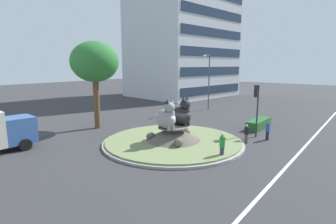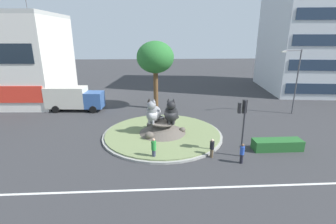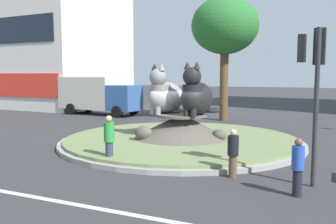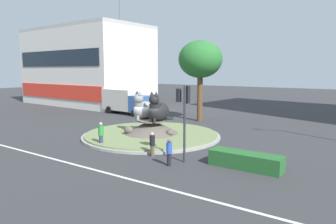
# 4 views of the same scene
# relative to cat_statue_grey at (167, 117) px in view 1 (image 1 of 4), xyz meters

# --- Properties ---
(ground_plane) EXTENTS (160.00, 160.00, 0.00)m
(ground_plane) POSITION_rel_cat_statue_grey_xyz_m (0.85, -0.00, -2.29)
(ground_plane) COLOR #333335
(lane_centreline) EXTENTS (112.00, 0.20, 0.01)m
(lane_centreline) POSITION_rel_cat_statue_grey_xyz_m (0.85, -8.78, -2.29)
(lane_centreline) COLOR silver
(lane_centreline) RESTS_ON ground
(roundabout_island) EXTENTS (11.48, 11.48, 1.42)m
(roundabout_island) POSITION_rel_cat_statue_grey_xyz_m (0.84, -0.01, -1.87)
(roundabout_island) COLOR gray
(roundabout_island) RESTS_ON ground
(cat_statue_grey) EXTENTS (2.15, 2.48, 2.39)m
(cat_statue_grey) POSITION_rel_cat_statue_grey_xyz_m (0.00, 0.00, 0.00)
(cat_statue_grey) COLOR gray
(cat_statue_grey) RESTS_ON roundabout_island
(cat_statue_black) EXTENTS (1.73, 2.52, 2.44)m
(cat_statue_black) POSITION_rel_cat_statue_grey_xyz_m (1.68, -0.18, 0.02)
(cat_statue_black) COLOR black
(cat_statue_black) RESTS_ON roundabout_island
(traffic_light_mast) EXTENTS (0.75, 0.50, 4.62)m
(traffic_light_mast) POSITION_rel_cat_statue_grey_xyz_m (6.91, -4.57, 1.10)
(traffic_light_mast) COLOR #2D2D33
(traffic_light_mast) RESTS_ON ground
(office_tower) EXTENTS (20.91, 17.92, 27.64)m
(office_tower) POSITION_rel_cat_statue_grey_xyz_m (29.53, 19.31, 11.53)
(office_tower) COLOR silver
(office_tower) RESTS_ON ground
(clipped_hedge_strip) EXTENTS (4.11, 1.20, 0.90)m
(clipped_hedge_strip) POSITION_rel_cat_statue_grey_xyz_m (10.45, -3.69, -1.84)
(clipped_hedge_strip) COLOR #235B28
(clipped_hedge_strip) RESTS_ON ground
(broadleaf_tree_behind_island) EXTENTS (4.68, 4.68, 8.67)m
(broadleaf_tree_behind_island) POSITION_rel_cat_statue_grey_xyz_m (0.33, 9.26, 4.30)
(broadleaf_tree_behind_island) COLOR brown
(broadleaf_tree_behind_island) RESTS_ON ground
(streetlight_arm) EXTENTS (2.75, 0.81, 7.74)m
(streetlight_arm) POSITION_rel_cat_statue_grey_xyz_m (16.83, 5.91, 2.26)
(streetlight_arm) COLOR #4C4C51
(streetlight_arm) RESTS_ON ground
(pedestrian_black_shirt) EXTENTS (0.35, 0.35, 1.57)m
(pedestrian_black_shirt) POSITION_rel_cat_statue_grey_xyz_m (4.59, -4.73, -1.47)
(pedestrian_black_shirt) COLOR brown
(pedestrian_black_shirt) RESTS_ON ground
(pedestrian_green_shirt) EXTENTS (0.38, 0.38, 1.80)m
(pedestrian_green_shirt) POSITION_rel_cat_statue_grey_xyz_m (0.00, -4.86, -1.34)
(pedestrian_green_shirt) COLOR #33384C
(pedestrian_green_shirt) RESTS_ON ground
(pedestrian_blue_shirt) EXTENTS (0.34, 0.34, 1.60)m
(pedestrian_blue_shirt) POSITION_rel_cat_statue_grey_xyz_m (6.63, -5.79, -1.45)
(pedestrian_blue_shirt) COLOR black
(pedestrian_blue_shirt) RESTS_ON ground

